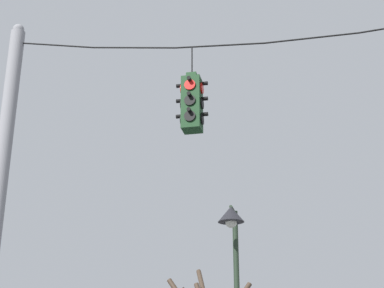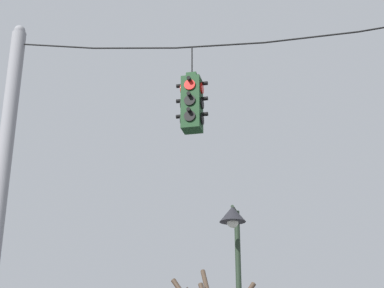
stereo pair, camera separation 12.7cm
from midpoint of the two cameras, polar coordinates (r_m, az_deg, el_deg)
name	(u,v)px [view 1 (the left image)]	position (r m, az deg, el deg)	size (l,w,h in m)	color
span_wire	(310,28)	(10.97, 11.03, 10.99)	(11.59, 0.03, 0.66)	black
traffic_light_near_left_pole	(192,103)	(10.56, -0.35, 3.96)	(0.58, 0.58, 1.68)	#143819
street_lamp	(233,253)	(12.51, 3.74, -10.52)	(0.56, 0.95, 4.71)	#233323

